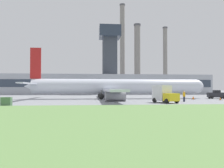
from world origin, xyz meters
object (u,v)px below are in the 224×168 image
Objects in this scene: airplane at (114,87)px; ground_crew_person at (184,96)px; pushback_tug at (217,95)px; baggage_truck at (164,94)px.

ground_crew_person is (9.92, -10.98, -1.55)m from airplane.
airplane is 9.88× the size of pushback_tug.
baggage_truck is (5.92, -13.15, -1.20)m from airplane.
ground_crew_person is at bearing -47.89° from airplane.
airplane reaches higher than baggage_truck.
ground_crew_person is (-11.19, -9.57, 0.09)m from pushback_tug.
pushback_tug is 14.73m from ground_crew_person.
ground_crew_person is (4.00, 2.18, -0.35)m from baggage_truck.
baggage_truck is 4.57m from ground_crew_person.
pushback_tug is 19.21m from baggage_truck.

